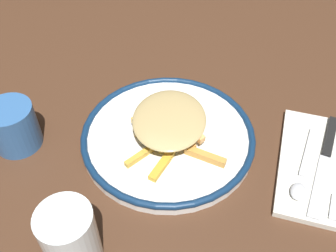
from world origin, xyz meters
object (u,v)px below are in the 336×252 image
object	(u,v)px
water_glass	(70,239)
coffee_mug	(13,126)
knife	(326,155)
spoon	(302,175)
plate	(168,136)
fries_heap	(169,123)
napkin	(323,166)

from	to	relation	value
water_glass	coffee_mug	distance (m)	0.24
knife	spoon	size ratio (longest dim) A/B	1.38
plate	fries_heap	world-z (taller)	fries_heap
fries_heap	knife	size ratio (longest dim) A/B	0.89
napkin	spoon	xyz separation A→B (m)	(0.03, 0.03, 0.01)
spoon	coffee_mug	world-z (taller)	coffee_mug
fries_heap	water_glass	world-z (taller)	water_glass
water_glass	fries_heap	bearing A→B (deg)	-102.02
coffee_mug	knife	bearing A→B (deg)	-165.99
knife	coffee_mug	distance (m)	0.50
water_glass	napkin	bearing A→B (deg)	-139.67
napkin	knife	size ratio (longest dim) A/B	1.03
fries_heap	spoon	bearing A→B (deg)	175.49
plate	fries_heap	distance (m)	0.03
coffee_mug	napkin	bearing A→B (deg)	-168.05
plate	knife	distance (m)	0.25
napkin	knife	bearing A→B (deg)	-95.20
plate	spoon	distance (m)	0.22
napkin	spoon	distance (m)	0.05
fries_heap	napkin	world-z (taller)	fries_heap
napkin	water_glass	world-z (taller)	water_glass
water_glass	coffee_mug	world-z (taller)	water_glass
fries_heap	napkin	bearing A→B (deg)	-175.96
coffee_mug	spoon	bearing A→B (deg)	-171.48
napkin	plate	bearing A→B (deg)	4.90
napkin	coffee_mug	xyz separation A→B (m)	(0.49, 0.10, 0.03)
plate	napkin	size ratio (longest dim) A/B	1.33
spoon	water_glass	bearing A→B (deg)	39.29
plate	napkin	xyz separation A→B (m)	(-0.25, -0.02, -0.01)
knife	water_glass	size ratio (longest dim) A/B	2.05
napkin	fries_heap	bearing A→B (deg)	4.04
fries_heap	coffee_mug	xyz separation A→B (m)	(0.24, 0.09, 0.00)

